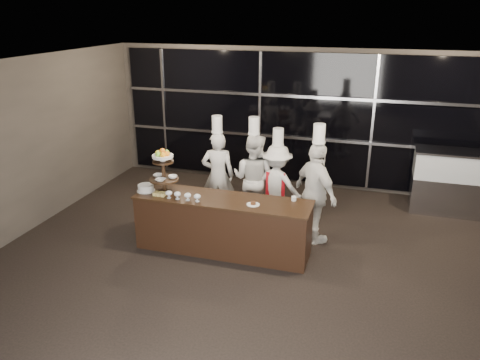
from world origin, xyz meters
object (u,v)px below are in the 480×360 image
(display_case, at_px, (453,179))
(chef_d, at_px, (316,193))
(chef_b, at_px, (254,178))
(chef_c, at_px, (277,185))
(layer_cake, at_px, (146,188))
(chef_a, at_px, (218,174))
(display_stand, at_px, (163,168))
(buffet_counter, at_px, (223,225))

(display_case, distance_m, chef_d, 3.08)
(chef_b, height_order, chef_c, chef_b)
(layer_cake, relative_size, chef_a, 0.15)
(chef_a, distance_m, chef_c, 1.12)
(display_stand, relative_size, display_case, 0.50)
(chef_a, bearing_deg, chef_b, 0.54)
(display_case, bearing_deg, chef_b, -157.33)
(chef_a, bearing_deg, chef_d, -14.47)
(layer_cake, xyz_separation_m, chef_c, (1.92, 1.29, -0.21))
(chef_b, xyz_separation_m, chef_c, (0.44, -0.01, -0.09))
(chef_b, bearing_deg, buffet_counter, -97.68)
(display_case, xyz_separation_m, chef_a, (-4.23, -1.49, 0.17))
(buffet_counter, bearing_deg, chef_c, 64.01)
(display_stand, xyz_separation_m, chef_d, (2.37, 0.76, -0.45))
(layer_cake, distance_m, chef_d, 2.80)
(display_stand, relative_size, chef_b, 0.38)
(buffet_counter, xyz_separation_m, chef_b, (0.17, 1.25, 0.39))
(display_case, height_order, chef_a, chef_a)
(layer_cake, bearing_deg, buffet_counter, 2.18)
(chef_a, relative_size, chef_b, 0.99)
(layer_cake, height_order, chef_c, chef_c)
(layer_cake, height_order, chef_d, chef_d)
(chef_b, xyz_separation_m, chef_d, (1.20, -0.49, 0.04))
(display_case, bearing_deg, display_stand, -149.88)
(chef_b, bearing_deg, display_stand, -132.99)
(chef_b, bearing_deg, layer_cake, -138.66)
(display_case, height_order, chef_d, chef_d)
(display_stand, distance_m, chef_b, 1.78)
(buffet_counter, distance_m, layer_cake, 1.41)
(layer_cake, distance_m, chef_b, 1.98)
(chef_d, bearing_deg, chef_c, 147.71)
(buffet_counter, bearing_deg, display_case, 36.35)
(display_stand, distance_m, chef_d, 2.53)
(display_case, relative_size, chef_c, 0.82)
(layer_cake, bearing_deg, chef_d, 16.86)
(layer_cake, bearing_deg, chef_a, 58.39)
(display_case, xyz_separation_m, chef_c, (-3.11, -1.49, 0.08))
(display_case, bearing_deg, chef_d, -139.98)
(chef_c, distance_m, chef_d, 0.91)
(buffet_counter, bearing_deg, chef_b, 82.32)
(buffet_counter, bearing_deg, layer_cake, -177.82)
(display_stand, bearing_deg, chef_d, 17.85)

